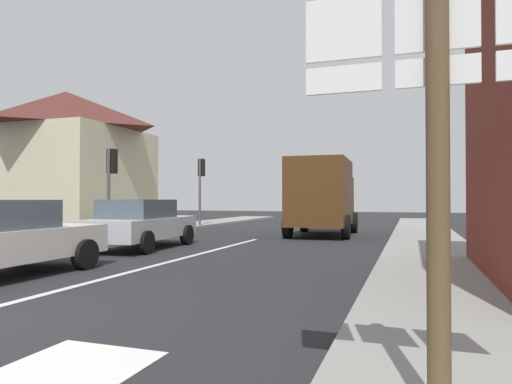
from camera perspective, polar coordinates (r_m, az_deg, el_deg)
ground_plane at (r=14.88m, az=-2.55°, el=-6.62°), size 80.00×80.00×0.00m
sidewalk_right at (r=11.89m, az=21.30°, el=-7.66°), size 2.41×44.00×0.14m
sidewalk_left at (r=16.39m, az=-24.98°, el=-5.76°), size 2.41×44.00×0.14m
lane_centre_stripe at (r=11.28m, az=-10.05°, el=-8.41°), size 0.16×12.00×0.01m
clapboard_house_left at (r=26.38m, az=-22.68°, el=3.90°), size 7.73×7.91×7.23m
sedan_far at (r=14.14m, az=-14.22°, el=-3.80°), size 2.18×4.30×1.47m
delivery_truck at (r=18.70m, az=8.29°, el=-0.37°), size 2.62×5.07×3.05m
route_sign_post at (r=3.06m, az=21.75°, el=8.95°), size 1.66×0.14×3.20m
traffic_light_near_left at (r=17.49m, az=-17.67°, el=2.35°), size 0.30×0.49×3.32m
traffic_light_far_left at (r=23.97m, az=-6.89°, el=1.91°), size 0.30×0.49×3.58m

